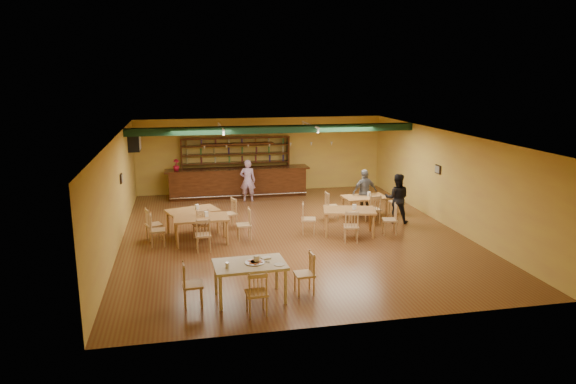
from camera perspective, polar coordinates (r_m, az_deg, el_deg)
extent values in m
plane|color=brown|center=(15.97, 0.39, -4.50)|extent=(12.00, 12.00, 0.00)
cube|color=black|center=(18.09, -1.44, 6.85)|extent=(10.00, 0.30, 0.25)
cube|color=white|center=(18.45, -7.32, 7.09)|extent=(0.05, 2.50, 0.05)
cube|color=white|center=(18.96, 2.44, 7.33)|extent=(0.05, 2.50, 0.05)
cube|color=white|center=(19.34, -16.39, 5.17)|extent=(0.34, 0.70, 0.48)
cube|color=black|center=(16.31, -17.71, 1.41)|extent=(0.04, 0.34, 0.28)
cube|color=black|center=(17.69, 16.02, 2.38)|extent=(0.04, 0.34, 0.28)
cube|color=black|center=(20.61, -5.47, 1.05)|extent=(5.59, 0.85, 1.13)
cube|color=black|center=(21.11, -5.69, 2.92)|extent=(4.32, 0.40, 2.28)
imported|color=#A90F26|center=(20.35, -12.09, 2.92)|extent=(0.31, 0.31, 0.43)
cube|color=#A26E39|center=(16.10, -10.33, -3.20)|extent=(1.69, 1.31, 0.74)
cube|color=#A26E39|center=(17.79, 8.33, -1.61)|extent=(1.49, 0.95, 0.72)
cube|color=#A26E39|center=(15.18, -9.40, -4.09)|extent=(1.55, 0.95, 0.77)
cube|color=#A26E39|center=(15.89, 6.66, -3.23)|extent=(1.71, 1.25, 0.77)
cube|color=tan|center=(11.40, -4.16, -9.67)|extent=(1.57, 1.05, 0.82)
cylinder|color=silver|center=(11.26, -3.64, -7.68)|extent=(0.48, 0.48, 0.01)
cylinder|color=#EAE5C6|center=(11.03, -6.64, -7.92)|extent=(0.08, 0.08, 0.11)
cube|color=white|center=(11.49, -2.44, -7.18)|extent=(0.23, 0.20, 0.03)
cube|color=silver|center=(11.33, -2.85, -7.49)|extent=(0.30, 0.27, 0.00)
cylinder|color=white|center=(11.13, -0.96, -7.91)|extent=(0.23, 0.23, 0.01)
imported|color=#9955B9|center=(19.79, -4.41, 1.26)|extent=(0.64, 0.48, 1.59)
imported|color=black|center=(17.25, 11.78, -0.68)|extent=(0.95, 0.85, 1.61)
imported|color=slate|center=(18.01, 8.35, -0.03)|extent=(0.98, 0.56, 1.58)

